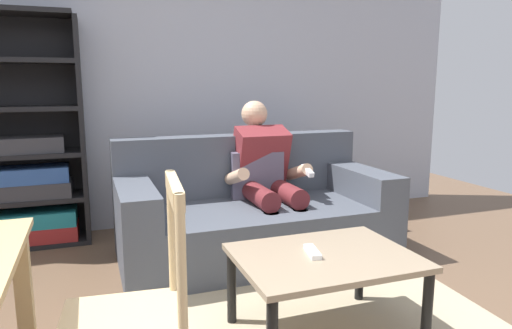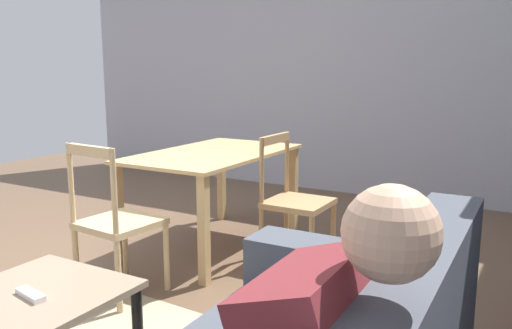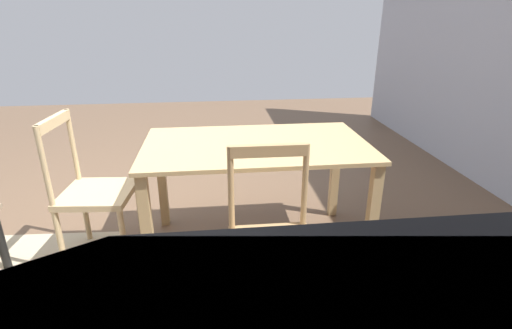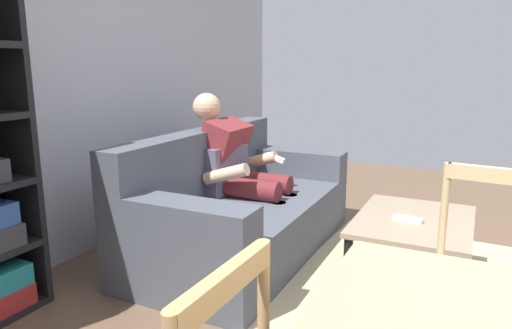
{
  "view_description": "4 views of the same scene",
  "coord_description": "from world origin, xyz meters",
  "px_view_note": "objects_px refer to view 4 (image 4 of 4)",
  "views": [
    {
      "loc": [
        -0.19,
        -1.18,
        1.27
      ],
      "look_at": [
        0.92,
        1.9,
        0.69
      ],
      "focal_mm": 32.29,
      "sensor_mm": 36.0,
      "label": 1
    },
    {
      "loc": [
        2.1,
        2.57,
        1.37
      ],
      "look_at": [
        -0.1,
        1.32,
        0.9
      ],
      "focal_mm": 36.41,
      "sensor_mm": 36.0,
      "label": 2
    },
    {
      "loc": [
        -0.86,
        2.65,
        1.51
      ],
      "look_at": [
        -1.13,
        0.36,
        0.6
      ],
      "focal_mm": 27.01,
      "sensor_mm": 36.0,
      "label": 3
    },
    {
      "loc": [
        -1.91,
        0.43,
        1.33
      ],
      "look_at": [
        -0.1,
        1.32,
        0.9
      ],
      "focal_mm": 32.35,
      "sensor_mm": 36.0,
      "label": 4
    }
  ],
  "objects_px": {
    "person_lounging": "(237,168)",
    "coffee_table": "(413,228)",
    "dining_chair_facing_couch": "(483,300)",
    "couch": "(238,208)",
    "tv_remote": "(408,219)"
  },
  "relations": [
    {
      "from": "person_lounging",
      "to": "coffee_table",
      "type": "xyz_separation_m",
      "value": [
        -0.19,
        -1.31,
        -0.2
      ]
    },
    {
      "from": "dining_chair_facing_couch",
      "to": "couch",
      "type": "bearing_deg",
      "value": 57.8
    },
    {
      "from": "tv_remote",
      "to": "person_lounging",
      "type": "bearing_deg",
      "value": -89.7
    },
    {
      "from": "coffee_table",
      "to": "tv_remote",
      "type": "xyz_separation_m",
      "value": [
        -0.05,
        0.03,
        0.07
      ]
    },
    {
      "from": "couch",
      "to": "tv_remote",
      "type": "distance_m",
      "value": 1.22
    },
    {
      "from": "coffee_table",
      "to": "tv_remote",
      "type": "distance_m",
      "value": 0.09
    },
    {
      "from": "tv_remote",
      "to": "couch",
      "type": "bearing_deg",
      "value": -84.21
    },
    {
      "from": "tv_remote",
      "to": "dining_chair_facing_couch",
      "type": "distance_m",
      "value": 0.99
    },
    {
      "from": "tv_remote",
      "to": "dining_chair_facing_couch",
      "type": "bearing_deg",
      "value": 35.4
    },
    {
      "from": "couch",
      "to": "tv_remote",
      "type": "xyz_separation_m",
      "value": [
        -0.11,
        -1.21,
        0.14
      ]
    },
    {
      "from": "person_lounging",
      "to": "tv_remote",
      "type": "height_order",
      "value": "person_lounging"
    },
    {
      "from": "couch",
      "to": "coffee_table",
      "type": "relative_size",
      "value": 2.27
    },
    {
      "from": "coffee_table",
      "to": "dining_chair_facing_couch",
      "type": "relative_size",
      "value": 0.92
    },
    {
      "from": "person_lounging",
      "to": "tv_remote",
      "type": "xyz_separation_m",
      "value": [
        -0.25,
        -1.28,
        -0.13
      ]
    },
    {
      "from": "couch",
      "to": "coffee_table",
      "type": "distance_m",
      "value": 1.24
    }
  ]
}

